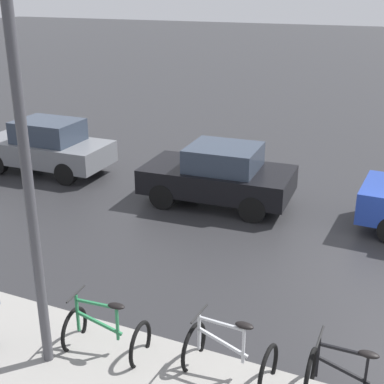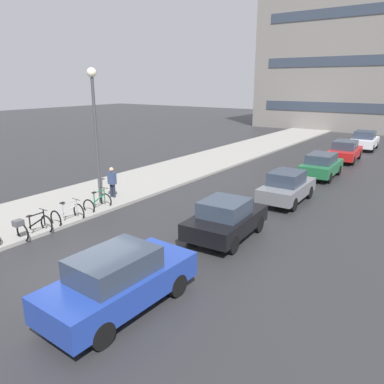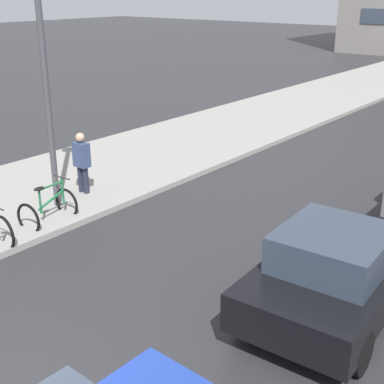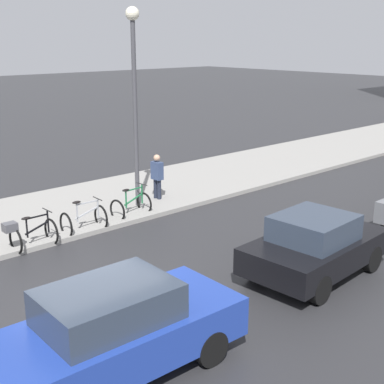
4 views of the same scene
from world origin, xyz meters
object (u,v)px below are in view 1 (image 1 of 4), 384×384
Objects in this scene: car_black at (219,175)px; bicycle_second at (362,380)px; bicycle_third at (230,356)px; streetlamp at (16,78)px; car_grey at (47,146)px; bicycle_farthest at (106,334)px.

bicycle_second is at bearing -144.12° from car_black.
streetlamp is at bearing 107.89° from bicycle_third.
car_grey is (6.15, 9.81, 0.29)m from bicycle_second.
streetlamp is at bearing 102.65° from bicycle_second.
bicycle_second is 1.12× the size of bicycle_third.
bicycle_second is 11.58m from car_grey.
bicycle_third reaches higher than bicycle_farthest.
bicycle_second is at bearing -77.35° from streetlamp.
streetlamp is at bearing -141.79° from car_grey.
car_black is 0.97× the size of car_grey.
bicycle_second is 5.68m from streetlamp.
bicycle_farthest is 6.38m from car_black.
car_grey is at bearing 43.56° from bicycle_farthest.
car_grey is at bearing 57.92° from bicycle_second.
car_black is (6.33, 0.71, 0.36)m from bicycle_farthest.
car_black is at bearing -92.32° from car_grey.
streetlamp reaches higher than bicycle_second.
bicycle_third is at bearing -72.11° from streetlamp.
car_grey is 0.62× the size of streetlamp.
car_grey is (6.56, 6.24, 0.38)m from bicycle_farthest.
car_grey is 9.65m from streetlamp.
streetlamp is at bearing -179.49° from car_black.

